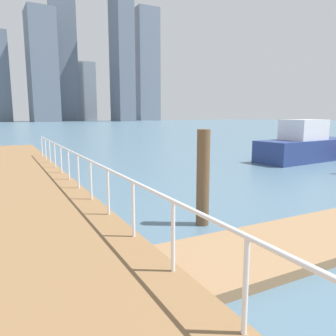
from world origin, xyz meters
The scene contains 9 objects.
ground_plane centered at (0.00, 20.00, 0.00)m, with size 300.00×300.00×0.00m, color slate.
boardwalk_railing centered at (-3.15, 8.40, 1.23)m, with size 0.06×27.68×1.08m.
dock_piling_2 centered at (-1.00, 9.33, 1.16)m, with size 0.31×0.31×2.32m, color brown.
moored_boat_3 centered at (10.78, 15.99, 0.86)m, with size 7.28×2.77×2.40m.
skyline_tower_3 centered at (13.07, 151.36, 22.74)m, with size 10.82×13.78×45.48m, color slate.
skyline_tower_4 centered at (24.94, 167.04, 31.13)m, with size 11.74×9.03×62.26m, color slate.
skyline_tower_5 centered at (35.10, 171.19, 14.30)m, with size 9.77×11.25×28.61m, color #8C939E.
skyline_tower_6 centered at (47.21, 148.43, 31.17)m, with size 7.53×13.68×62.34m, color slate.
skyline_tower_7 centered at (66.79, 164.45, 28.51)m, with size 11.44×9.62×57.03m, color slate.
Camera 1 is at (-5.25, 3.02, 2.63)m, focal length 34.53 mm.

